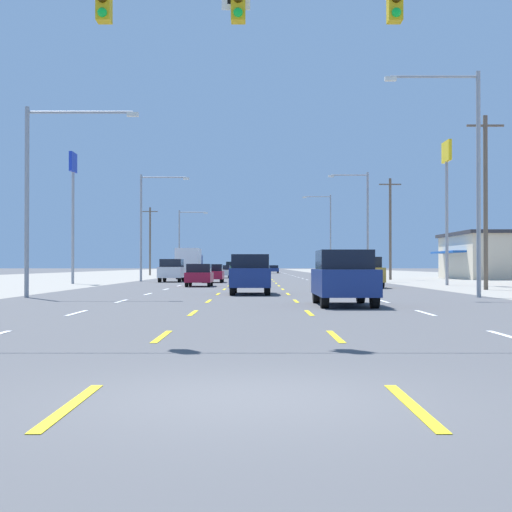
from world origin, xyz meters
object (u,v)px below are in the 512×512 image
Objects in this scene: suv_far_left_farther at (169,270)px; streetlight_right_row_0 at (466,166)px; box_truck_far_left_farthest at (186,262)px; streetlight_left_row_2 at (179,238)px; streetlight_right_row_2 at (325,230)px; suv_inner_right_nearest at (341,277)px; streetlight_left_row_1 at (143,219)px; suv_far_right_mid at (361,272)px; pole_sign_left_row_1 at (70,188)px; sedan_inner_left_distant_a at (220,271)px; streetlight_left_row_0 at (38,183)px; sedan_inner_right_distant_c at (271,269)px; streetlight_right_row_1 at (361,219)px; pole_sign_right_row_1 at (444,178)px; hatchback_inner_left_far at (210,273)px; suv_center_turn_near at (247,274)px; suv_inner_left_distant_b at (230,268)px; hatchback_inner_left_midfar at (196,275)px.

streetlight_right_row_0 is (16.89, -31.64, 4.87)m from suv_far_left_farther.
box_truck_far_left_farthest is 0.71× the size of streetlight_right_row_0.
streetlight_right_row_2 is (19.54, 0.00, 1.08)m from streetlight_left_row_2.
streetlight_left_row_1 is (-12.97, 40.44, 4.56)m from suv_inner_right_nearest.
suv_far_right_mid is 52.63m from streetlight_right_row_2.
pole_sign_left_row_1 is (-17.44, 31.84, 6.43)m from suv_inner_right_nearest.
streetlight_left_row_0 is at bearing -96.45° from sedan_inner_left_distant_a.
sedan_inner_right_distant_c is at bearing 99.89° from streetlight_right_row_2.
streetlight_right_row_0 is at bearing -90.15° from streetlight_right_row_1.
streetlight_left_row_2 is (-23.70, 46.49, -2.65)m from pole_sign_right_row_1.
box_truck_far_left_farthest reaches higher than hatchback_inner_left_far.
box_truck_far_left_farthest is at bearing -129.76° from streetlight_right_row_2.
streetlight_right_row_1 reaches higher than suv_far_left_farther.
sedan_inner_left_distant_a and sedan_inner_right_distant_c have the same top height.
streetlight_left_row_1 reaches higher than sedan_inner_left_distant_a.
streetlight_right_row_0 is at bearing -46.30° from pole_sign_left_row_1.
suv_center_turn_near is 1.00× the size of suv_inner_left_distant_b.
streetlight_left_row_0 reaches higher than hatchback_inner_left_far.
suv_inner_right_nearest is 0.47× the size of pole_sign_right_row_1.
streetlight_left_row_0 is at bearing -94.25° from suv_far_left_farther.
pole_sign_right_row_1 is 27.03m from streetlight_left_row_1.
streetlight_left_row_1 reaches higher than suv_center_turn_near.
streetlight_right_row_0 is 38.80m from streetlight_left_row_1.
box_truck_far_left_farthest is 1.60× the size of sedan_inner_left_distant_a.
sedan_inner_right_distant_c is at bearing 82.93° from streetlight_left_row_0.
sedan_inner_right_distant_c is at bearing 81.71° from suv_far_left_farther.
suv_inner_left_distant_b is (0.37, 60.77, 0.24)m from hatchback_inner_left_midfar.
suv_inner_right_nearest is 15.09m from streetlight_left_row_0.
pole_sign_right_row_1 is at bearing 10.43° from hatchback_inner_left_midfar.
suv_inner_right_nearest is 75.29m from streetlight_left_row_2.
pole_sign_left_row_1 is at bearing -102.51° from sedan_inner_right_distant_c.
suv_center_turn_near is 0.57× the size of streetlight_left_row_0.
suv_far_right_mid is 55.12m from streetlight_left_row_2.
suv_inner_right_nearest is at bearing -83.29° from sedan_inner_left_distant_a.
box_truck_far_left_farthest is 0.69× the size of pole_sign_right_row_1.
streetlight_right_row_0 is 1.06× the size of streetlight_left_row_1.
suv_far_right_mid and suv_far_left_farther have the same top height.
sedan_inner_left_distant_a is 21.03m from streetlight_right_row_2.
suv_inner_right_nearest is 0.48× the size of streetlight_right_row_0.
sedan_inner_right_distant_c is 84.28m from pole_sign_right_row_1.
box_truck_far_left_farthest is at bearing 100.84° from suv_inner_right_nearest.
sedan_inner_right_distant_c is at bearing 97.24° from pole_sign_right_row_1.
streetlight_left_row_0 is 19.25m from streetlight_right_row_0.
suv_inner_right_nearest reaches higher than sedan_inner_right_distant_c.
streetlight_right_row_1 reaches higher than streetlight_left_row_2.
suv_far_right_mid is 0.48× the size of streetlight_right_row_0.
sedan_inner_right_distant_c is 0.44× the size of pole_sign_left_row_1.
streetlight_left_row_0 reaches higher than suv_inner_right_nearest.
streetlight_left_row_1 is (-2.67, -13.37, 3.75)m from box_truck_far_left_farthest.
streetlight_left_row_1 is 1.09× the size of streetlight_left_row_2.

